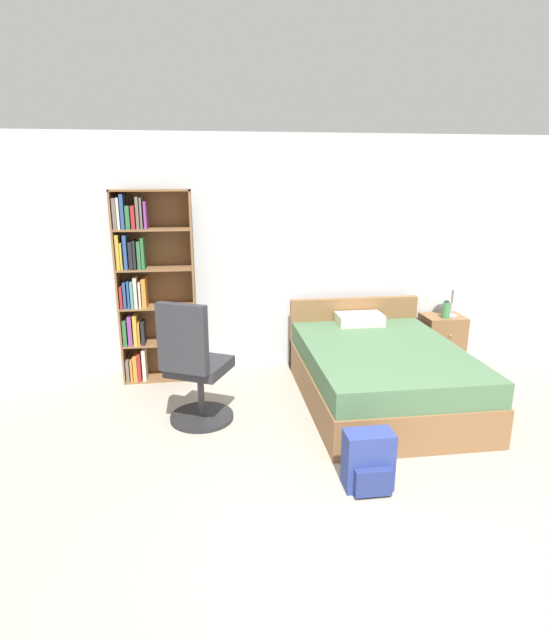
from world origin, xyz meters
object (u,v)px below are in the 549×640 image
(bed, at_px, (379,372))
(office_chair, at_px, (195,370))
(backpack_blue, at_px, (369,462))
(bookshelf, at_px, (146,286))
(nightstand, at_px, (441,340))
(water_bottle, at_px, (446,310))
(table_lamp, at_px, (454,281))

(bed, distance_m, office_chair, 1.82)
(backpack_blue, bearing_deg, bed, 68.08)
(bookshelf, bearing_deg, backpack_blue, -52.89)
(bookshelf, distance_m, office_chair, 1.35)
(nightstand, xyz_separation_m, water_bottle, (-0.03, -0.10, 0.39))
(office_chair, height_order, nightstand, office_chair)
(table_lamp, bearing_deg, bookshelf, 179.37)
(nightstand, xyz_separation_m, backpack_blue, (-1.63, -2.27, -0.09))
(bookshelf, distance_m, nightstand, 3.43)
(nightstand, bearing_deg, table_lamp, -27.14)
(bookshelf, bearing_deg, nightstand, -0.05)
(table_lamp, relative_size, backpack_blue, 1.24)
(bed, bearing_deg, nightstand, 39.12)
(bed, distance_m, backpack_blue, 1.52)
(bookshelf, distance_m, backpack_blue, 2.97)
(table_lamp, height_order, water_bottle, table_lamp)
(bed, bearing_deg, table_lamp, 36.28)
(bookshelf, distance_m, table_lamp, 3.42)
(bookshelf, bearing_deg, office_chair, -66.28)
(bed, height_order, water_bottle, bed)
(office_chair, bearing_deg, backpack_blue, -42.95)
(office_chair, height_order, backpack_blue, office_chair)
(office_chair, relative_size, nightstand, 1.95)
(bed, height_order, nightstand, bed)
(table_lamp, distance_m, water_bottle, 0.34)
(bed, xyz_separation_m, office_chair, (-1.79, -0.27, 0.22))
(table_lamp, distance_m, backpack_blue, 2.92)
(nightstand, relative_size, backpack_blue, 1.39)
(nightstand, distance_m, water_bottle, 0.41)
(nightstand, height_order, backpack_blue, nightstand)
(bed, xyz_separation_m, backpack_blue, (-0.57, -1.41, -0.09))
(bed, distance_m, water_bottle, 1.35)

